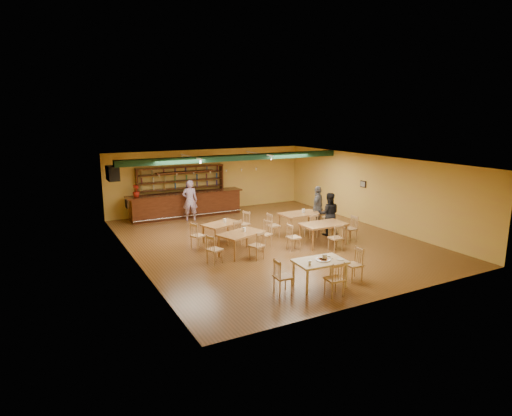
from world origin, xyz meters
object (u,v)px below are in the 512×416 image
bar_counter (186,205)px  dining_table_b (300,223)px  dining_table_a (222,232)px  patron_right_a (329,214)px  patron_bar (190,200)px  dining_table_d (323,234)px  dining_table_c (241,243)px  near_table (320,273)px

bar_counter → dining_table_b: bearing=-57.3°
dining_table_a → dining_table_b: size_ratio=0.86×
patron_right_a → dining_table_a: bearing=15.5°
bar_counter → patron_bar: 0.90m
bar_counter → dining_table_d: bar_counter is taller
patron_right_a → dining_table_d: bearing=76.3°
dining_table_a → dining_table_d: size_ratio=0.86×
dining_table_a → dining_table_d: (3.05, -2.15, 0.05)m
dining_table_b → patron_bar: size_ratio=0.88×
dining_table_a → patron_right_a: (4.05, -1.16, 0.50)m
patron_bar → bar_counter: bearing=-83.0°
dining_table_c → patron_bar: size_ratio=0.82×
dining_table_a → dining_table_b: (3.25, -0.36, 0.05)m
dining_table_a → dining_table_c: dining_table_c is taller
near_table → patron_right_a: size_ratio=0.82×
bar_counter → dining_table_a: 4.46m
dining_table_d → patron_right_a: bearing=45.4°
dining_table_a → patron_bar: patron_bar is taller
near_table → patron_right_a: 5.31m
dining_table_a → dining_table_d: 3.73m
dining_table_c → dining_table_b: bearing=2.6°
dining_table_d → patron_bar: patron_bar is taller
dining_table_b → dining_table_c: bearing=-158.9°
near_table → patron_bar: size_ratio=0.75×
dining_table_b → dining_table_d: size_ratio=1.00×
dining_table_c → dining_table_d: 3.12m
dining_table_c → dining_table_a: bearing=68.9°
dining_table_d → patron_right_a: 1.47m
near_table → patron_bar: patron_bar is taller
bar_counter → dining_table_d: (2.90, -6.61, -0.16)m
bar_counter → dining_table_a: (-0.15, -4.46, -0.22)m
dining_table_a → patron_bar: (0.05, 3.63, 0.57)m
dining_table_a → dining_table_b: 3.27m
dining_table_d → near_table: (-2.40, -3.06, -0.03)m
dining_table_a → dining_table_c: bearing=-110.2°
bar_counter → patron_bar: bearing=-96.8°
bar_counter → patron_right_a: bearing=-55.2°
dining_table_d → patron_bar: 6.54m
bar_counter → near_table: bar_counter is taller
dining_table_d → near_table: dining_table_d is taller
dining_table_a → dining_table_b: bearing=-25.3°
dining_table_c → patron_right_a: bearing=-12.1°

